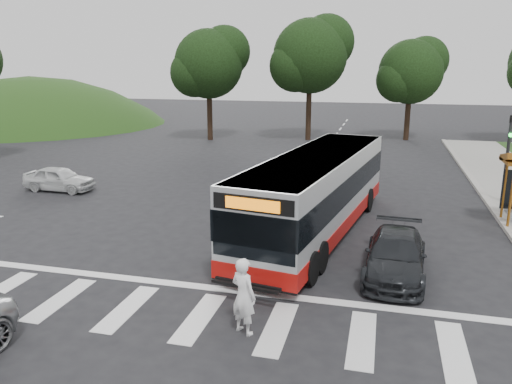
% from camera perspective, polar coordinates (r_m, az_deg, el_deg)
% --- Properties ---
extents(ground, '(140.00, 140.00, 0.00)m').
position_cam_1_polar(ground, '(17.29, -0.58, -6.49)').
color(ground, black).
rests_on(ground, ground).
extents(curb_east, '(0.30, 40.00, 0.15)m').
position_cam_1_polar(curb_east, '(24.84, 25.11, -1.19)').
color(curb_east, '#9E9991').
rests_on(curb_east, ground).
extents(hillside_nw, '(44.00, 44.00, 10.00)m').
position_cam_1_polar(hillside_nw, '(58.55, -24.04, 7.10)').
color(hillside_nw, '#203D13').
rests_on(hillside_nw, ground).
extents(crosswalk_ladder, '(18.00, 2.60, 0.01)m').
position_cam_1_polar(crosswalk_ladder, '(12.96, -6.49, -14.07)').
color(crosswalk_ladder, silver).
rests_on(crosswalk_ladder, ground).
extents(traffic_signal_ne_short, '(0.18, 0.37, 4.00)m').
position_cam_1_polar(traffic_signal_ne_short, '(24.96, 26.85, 4.34)').
color(traffic_signal_ne_short, black).
rests_on(traffic_signal_ne_short, ground).
extents(tree_north_a, '(6.60, 6.15, 10.17)m').
position_cam_1_polar(tree_north_a, '(42.13, 6.33, 15.32)').
color(tree_north_a, black).
rests_on(tree_north_a, ground).
extents(tree_north_b, '(5.72, 5.33, 8.43)m').
position_cam_1_polar(tree_north_b, '(43.71, 17.37, 13.09)').
color(tree_north_b, black).
rests_on(tree_north_b, ground).
extents(tree_north_c, '(6.16, 5.74, 9.30)m').
position_cam_1_polar(tree_north_c, '(42.11, -5.31, 14.49)').
color(tree_north_c, black).
rests_on(tree_north_c, ground).
extents(transit_bus, '(4.34, 11.84, 2.99)m').
position_cam_1_polar(transit_bus, '(18.53, 6.96, -0.30)').
color(transit_bus, silver).
rests_on(transit_bus, ground).
extents(pedestrian, '(0.81, 0.71, 1.88)m').
position_cam_1_polar(pedestrian, '(11.84, -1.43, -11.79)').
color(pedestrian, white).
rests_on(pedestrian, ground).
extents(dark_sedan, '(1.97, 4.36, 1.24)m').
position_cam_1_polar(dark_sedan, '(15.61, 15.65, -6.97)').
color(dark_sedan, black).
rests_on(dark_sedan, ground).
extents(west_car_white, '(3.62, 1.53, 1.22)m').
position_cam_1_polar(west_car_white, '(26.84, -21.57, 1.42)').
color(west_car_white, silver).
rests_on(west_car_white, ground).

